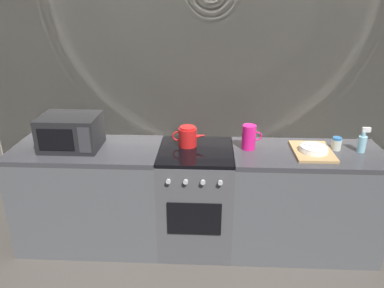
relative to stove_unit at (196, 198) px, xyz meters
name	(u,v)px	position (x,y,z in m)	size (l,w,h in m)	color
ground_plane	(196,242)	(0.00, 0.00, -0.45)	(8.00, 8.00, 0.00)	#47423D
back_wall	(198,102)	(0.00, 0.32, 0.75)	(3.60, 0.05, 2.40)	#B2AD9E
counter_left	(91,196)	(-0.90, 0.00, 0.00)	(1.20, 0.60, 0.90)	#515459
stove_unit	(196,198)	(0.00, 0.00, 0.00)	(0.60, 0.63, 0.90)	#4C4C51
counter_right	(303,201)	(0.90, 0.00, 0.00)	(1.20, 0.60, 0.90)	#515459
microwave	(71,132)	(-1.01, 0.00, 0.59)	(0.46, 0.35, 0.27)	black
kettle	(188,136)	(-0.07, 0.08, 0.53)	(0.28, 0.15, 0.17)	red
pitcher	(249,137)	(0.42, 0.05, 0.55)	(0.16, 0.11, 0.20)	#E5197A
dish_pile	(313,150)	(0.92, -0.02, 0.47)	(0.30, 0.40, 0.07)	tan
spice_jar	(336,144)	(1.12, 0.06, 0.50)	(0.08, 0.08, 0.10)	silver
spray_bottle	(362,142)	(1.31, 0.03, 0.53)	(0.08, 0.06, 0.20)	#8CCCE5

